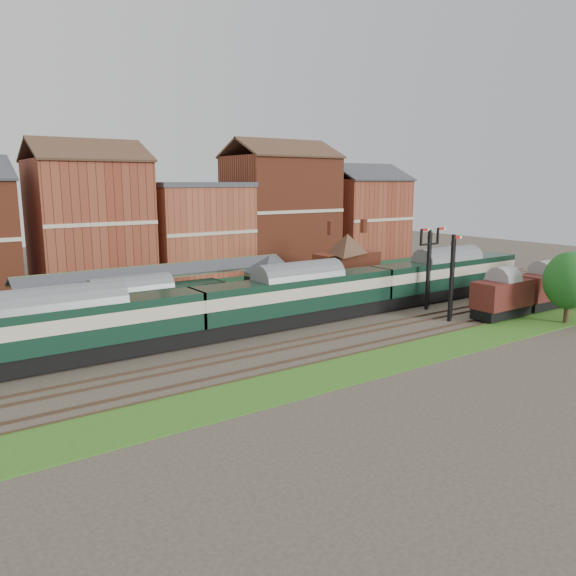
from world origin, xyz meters
TOP-DOWN VIEW (x-y plane):
  - ground at (0.00, 0.00)m, footprint 160.00×160.00m
  - grass_back at (0.00, 16.00)m, footprint 90.00×4.50m
  - grass_front at (0.00, -12.00)m, footprint 90.00×5.00m
  - fence at (0.00, 18.00)m, footprint 90.00×0.12m
  - platform at (-5.00, 9.75)m, footprint 55.00×3.40m
  - signal_box at (-3.00, 3.25)m, footprint 5.40×5.40m
  - brick_hut at (5.00, 3.25)m, footprint 3.20×2.64m
  - station_building at (12.00, 9.75)m, footprint 8.10×8.10m
  - canopy at (-11.00, 9.75)m, footprint 26.00×3.89m
  - semaphore_bracket at (12.04, -2.50)m, footprint 3.60×0.25m
  - semaphore_siding at (10.02, -7.00)m, footprint 1.23×0.25m
  - town_backdrop at (-0.18, 25.00)m, footprint 69.00×10.00m
  - dmu_train at (-2.06, 0.00)m, footprint 60.08×3.15m
  - platform_railcar at (-15.07, 6.50)m, footprint 16.85×2.66m
  - goods_van_a at (14.96, -9.00)m, footprint 6.24×2.71m
  - goods_van_b at (21.84, -9.00)m, footprint 6.25×2.71m
  - tree_far at (18.09, -13.55)m, footprint 4.47×4.47m

SIDE VIEW (x-z plane):
  - ground at x=0.00m, z-range 0.00..0.00m
  - grass_back at x=0.00m, z-range 0.00..0.06m
  - grass_front at x=0.00m, z-range 0.00..0.06m
  - platform at x=-5.00m, z-range 0.00..1.00m
  - fence at x=0.00m, z-range 0.00..1.50m
  - brick_hut at x=5.00m, z-range -0.28..2.67m
  - goods_van_a at x=14.96m, z-range 0.25..4.04m
  - goods_van_b at x=21.84m, z-range 0.25..4.05m
  - platform_railcar at x=-15.07m, z-range 0.34..4.22m
  - dmu_train at x=-2.06m, z-range 0.37..4.99m
  - signal_box at x=-3.00m, z-range 0.19..6.19m
  - tree_far at x=18.09m, z-range 0.68..7.19m
  - station_building at x=12.00m, z-range 1.01..6.91m
  - semaphore_siding at x=10.02m, z-range 0.16..8.16m
  - canopy at x=-11.00m, z-range 2.54..6.62m
  - semaphore_bracket at x=12.04m, z-range 0.54..8.72m
  - town_backdrop at x=-0.18m, z-range -1.00..15.00m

